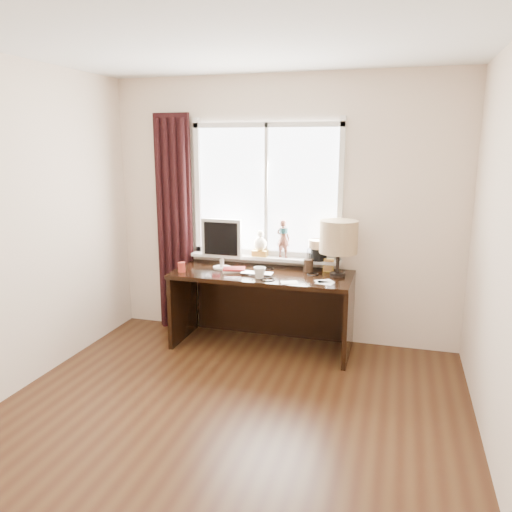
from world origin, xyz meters
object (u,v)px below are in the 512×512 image
(laptop, at_px, (257,274))
(desk, at_px, (265,294))
(table_lamp, at_px, (339,237))
(mug, at_px, (259,272))
(red_cup, at_px, (182,267))
(monitor, at_px, (221,241))

(laptop, bearing_deg, desk, 82.06)
(table_lamp, bearing_deg, desk, 179.31)
(mug, height_order, table_lamp, table_lamp)
(mug, xyz_separation_m, red_cup, (-0.78, 0.02, -0.01))
(red_cup, bearing_deg, desk, 20.22)
(monitor, bearing_deg, laptop, -18.56)
(mug, bearing_deg, desk, 95.74)
(mug, bearing_deg, monitor, 151.12)
(red_cup, xyz_separation_m, monitor, (0.32, 0.23, 0.23))
(monitor, distance_m, table_lamp, 1.13)
(laptop, height_order, desk, laptop)
(desk, bearing_deg, laptop, -97.30)
(laptop, relative_size, red_cup, 3.21)
(red_cup, xyz_separation_m, desk, (0.75, 0.28, -0.29))
(desk, distance_m, monitor, 0.68)
(table_lamp, bearing_deg, monitor, -178.29)
(monitor, bearing_deg, table_lamp, 1.71)
(mug, bearing_deg, laptop, 114.27)
(mug, distance_m, desk, 0.42)
(laptop, distance_m, monitor, 0.50)
(red_cup, height_order, desk, red_cup)
(laptop, distance_m, mug, 0.13)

